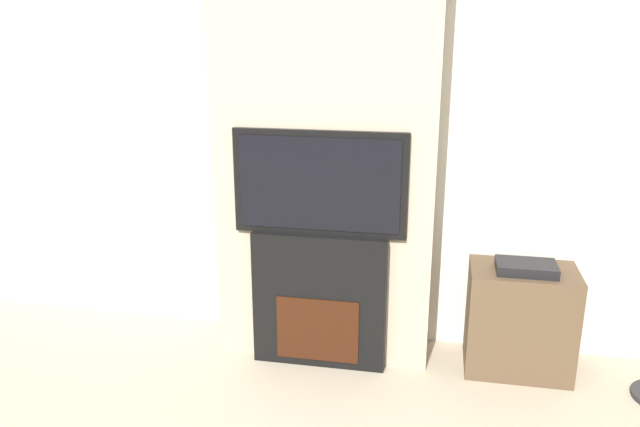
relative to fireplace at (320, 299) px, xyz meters
The scene contains 5 objects.
wall_back 1.06m from the fireplace, 90.00° to the left, with size 6.00×0.06×2.70m.
chimney_breast 1.01m from the fireplace, 90.00° to the left, with size 1.13×0.34×2.70m.
fireplace is the anchor object (origin of this frame).
television 0.63m from the fireplace, 90.00° to the right, with size 0.87×0.07×0.53m.
media_stand 1.04m from the fireplace, ahead, with size 0.53×0.35×0.61m.
Camera 1 is at (0.57, -1.27, 1.74)m, focal length 35.00 mm.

